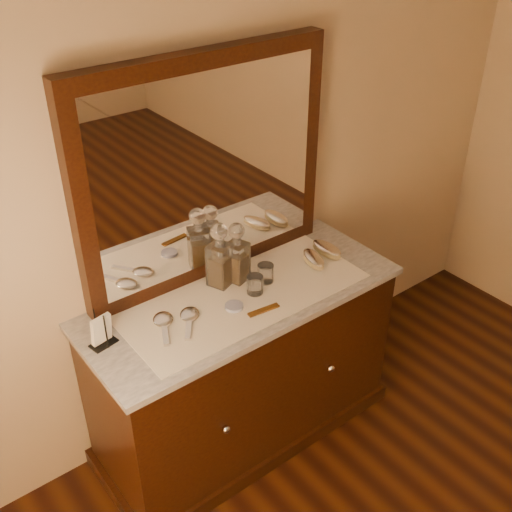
# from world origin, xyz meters

# --- Properties ---
(dresser_cabinet) EXTENTS (1.40, 0.55, 0.82)m
(dresser_cabinet) POSITION_xyz_m (0.00, 1.96, 0.41)
(dresser_cabinet) COLOR black
(dresser_cabinet) RESTS_ON floor
(dresser_plinth) EXTENTS (1.46, 0.59, 0.08)m
(dresser_plinth) POSITION_xyz_m (0.00, 1.96, 0.04)
(dresser_plinth) COLOR black
(dresser_plinth) RESTS_ON floor
(knob_left) EXTENTS (0.04, 0.04, 0.04)m
(knob_left) POSITION_xyz_m (-0.30, 1.67, 0.45)
(knob_left) COLOR silver
(knob_left) RESTS_ON dresser_cabinet
(knob_right) EXTENTS (0.04, 0.04, 0.04)m
(knob_right) POSITION_xyz_m (0.30, 1.67, 0.45)
(knob_right) COLOR silver
(knob_right) RESTS_ON dresser_cabinet
(marble_top) EXTENTS (1.44, 0.59, 0.03)m
(marble_top) POSITION_xyz_m (0.00, 1.96, 0.83)
(marble_top) COLOR silver
(marble_top) RESTS_ON dresser_cabinet
(mirror_frame) EXTENTS (1.20, 0.08, 1.00)m
(mirror_frame) POSITION_xyz_m (0.00, 2.20, 1.35)
(mirror_frame) COLOR black
(mirror_frame) RESTS_ON marble_top
(mirror_glass) EXTENTS (1.06, 0.01, 0.86)m
(mirror_glass) POSITION_xyz_m (0.00, 2.17, 1.35)
(mirror_glass) COLOR white
(mirror_glass) RESTS_ON marble_top
(lace_runner) EXTENTS (1.10, 0.45, 0.00)m
(lace_runner) POSITION_xyz_m (0.00, 1.94, 0.85)
(lace_runner) COLOR white
(lace_runner) RESTS_ON marble_top
(pin_dish) EXTENTS (0.10, 0.10, 0.01)m
(pin_dish) POSITION_xyz_m (-0.09, 1.89, 0.86)
(pin_dish) COLOR white
(pin_dish) RESTS_ON lace_runner
(comb) EXTENTS (0.15, 0.04, 0.01)m
(comb) POSITION_xyz_m (-0.00, 1.80, 0.86)
(comb) COLOR brown
(comb) RESTS_ON lace_runner
(napkin_rack) EXTENTS (0.11, 0.08, 0.16)m
(napkin_rack) POSITION_xyz_m (-0.63, 2.02, 0.91)
(napkin_rack) COLOR black
(napkin_rack) RESTS_ON marble_top
(decanter_left) EXTENTS (0.12, 0.12, 0.31)m
(decanter_left) POSITION_xyz_m (-0.03, 2.08, 0.97)
(decanter_left) COLOR #935D15
(decanter_left) RESTS_ON lace_runner
(decanter_right) EXTENTS (0.11, 0.11, 0.29)m
(decanter_right) POSITION_xyz_m (0.05, 2.06, 0.97)
(decanter_right) COLOR #935D15
(decanter_right) RESTS_ON lace_runner
(brush_near) EXTENTS (0.12, 0.18, 0.05)m
(brush_near) POSITION_xyz_m (0.41, 1.94, 0.88)
(brush_near) COLOR tan
(brush_near) RESTS_ON lace_runner
(brush_far) EXTENTS (0.08, 0.18, 0.05)m
(brush_far) POSITION_xyz_m (0.52, 1.97, 0.88)
(brush_far) COLOR tan
(brush_far) RESTS_ON lace_runner
(hand_mirror_outer) EXTENTS (0.14, 0.22, 0.02)m
(hand_mirror_outer) POSITION_xyz_m (-0.38, 1.98, 0.86)
(hand_mirror_outer) COLOR silver
(hand_mirror_outer) RESTS_ON lace_runner
(hand_mirror_inner) EXTENTS (0.16, 0.20, 0.02)m
(hand_mirror_inner) POSITION_xyz_m (-0.28, 1.95, 0.86)
(hand_mirror_inner) COLOR silver
(hand_mirror_inner) RESTS_ON lace_runner
(tumblers) EXTENTS (0.17, 0.12, 0.08)m
(tumblers) POSITION_xyz_m (0.10, 1.95, 0.90)
(tumblers) COLOR white
(tumblers) RESTS_ON lace_runner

